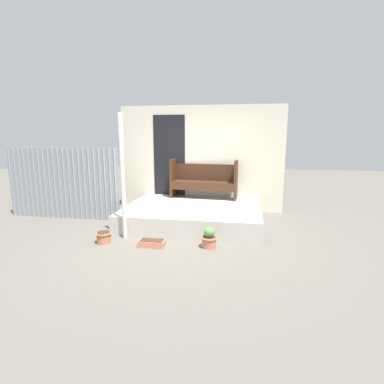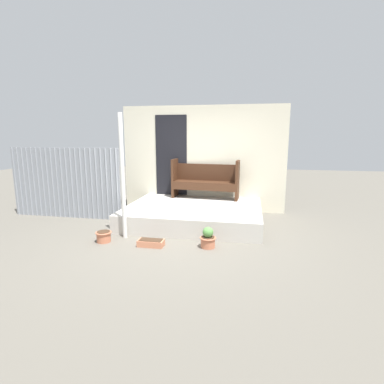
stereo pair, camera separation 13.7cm
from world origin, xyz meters
The scene contains 9 objects.
ground_plane centered at (0.00, 0.00, 0.00)m, with size 24.00×24.00×0.00m, color #666056.
porch_slab centered at (0.08, 1.12, 0.18)m, with size 2.88×2.25×0.37m.
house_wall centered at (0.04, 2.28, 1.30)m, with size 4.08×0.08×2.60m.
fence_corrugated centered at (-2.89, 0.95, 0.80)m, with size 2.69×0.05×1.61m.
support_post centered at (-1.00, -0.11, 1.14)m, with size 0.08×0.08×2.27m.
bench centered at (0.20, 2.00, 0.84)m, with size 1.64×0.51×0.94m.
flower_pot_left centered at (-1.28, -0.40, 0.11)m, with size 0.29×0.29×0.19m.
flower_pot_middle centered at (0.59, -0.32, 0.16)m, with size 0.28×0.28×0.36m.
planter_box_rect centered at (-0.38, -0.44, 0.06)m, with size 0.45×0.22×0.12m.
Camera 2 is at (1.25, -5.12, 1.90)m, focal length 28.00 mm.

